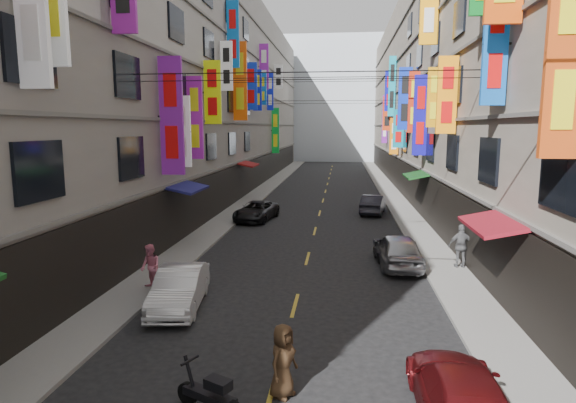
% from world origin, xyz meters
% --- Properties ---
extents(sidewalk_left, '(2.00, 90.00, 0.12)m').
position_xyz_m(sidewalk_left, '(-6.00, 42.00, 0.06)').
color(sidewalk_left, slate).
rests_on(sidewalk_left, ground).
extents(sidewalk_right, '(2.00, 90.00, 0.12)m').
position_xyz_m(sidewalk_right, '(6.00, 42.00, 0.06)').
color(sidewalk_right, slate).
rests_on(sidewalk_right, ground).
extents(building_row_left, '(10.14, 90.00, 19.00)m').
position_xyz_m(building_row_left, '(-11.99, 42.00, 9.49)').
color(building_row_left, gray).
rests_on(building_row_left, ground).
extents(building_row_right, '(10.14, 90.00, 19.00)m').
position_xyz_m(building_row_right, '(11.99, 42.00, 9.49)').
color(building_row_right, gray).
rests_on(building_row_right, ground).
extents(haze_block, '(18.00, 8.00, 22.00)m').
position_xyz_m(haze_block, '(0.00, 92.00, 11.00)').
color(haze_block, silver).
rests_on(haze_block, ground).
extents(shop_signage, '(14.00, 55.00, 12.71)m').
position_xyz_m(shop_signage, '(-0.17, 34.60, 9.10)').
color(shop_signage, '#1A11CB').
rests_on(shop_signage, ground).
extents(street_awnings, '(13.99, 35.20, 0.41)m').
position_xyz_m(street_awnings, '(-1.26, 26.00, 3.00)').
color(street_awnings, '#16551C').
rests_on(street_awnings, ground).
extents(overhead_cables, '(14.00, 38.04, 1.24)m').
position_xyz_m(overhead_cables, '(0.00, 30.00, 8.80)').
color(overhead_cables, black).
rests_on(overhead_cables, ground).
extents(lane_markings, '(0.12, 80.20, 0.01)m').
position_xyz_m(lane_markings, '(0.00, 39.00, 0.00)').
color(lane_markings, gold).
rests_on(lane_markings, ground).
extents(scooter_crossing, '(1.66, 0.95, 1.14)m').
position_xyz_m(scooter_crossing, '(-1.16, 11.51, 0.44)').
color(scooter_crossing, black).
rests_on(scooter_crossing, ground).
extents(scooter_far_right, '(0.50, 1.80, 1.14)m').
position_xyz_m(scooter_far_right, '(3.23, 24.18, 0.44)').
color(scooter_far_right, black).
rests_on(scooter_far_right, ground).
extents(car_left_mid, '(1.96, 4.27, 1.36)m').
position_xyz_m(car_left_mid, '(-3.84, 17.36, 0.68)').
color(car_left_mid, silver).
rests_on(car_left_mid, ground).
extents(car_left_far, '(2.74, 4.74, 1.24)m').
position_xyz_m(car_left_far, '(-4.00, 32.89, 0.62)').
color(car_left_far, black).
rests_on(car_left_far, ground).
extents(car_right_near, '(1.79, 4.39, 1.27)m').
position_xyz_m(car_right_near, '(4.00, 11.75, 0.64)').
color(car_right_near, '#5F1013').
rests_on(car_right_near, ground).
extents(car_right_mid, '(2.00, 4.41, 1.47)m').
position_xyz_m(car_right_mid, '(4.00, 23.15, 0.74)').
color(car_right_mid, '#A9AAAE').
rests_on(car_right_mid, ground).
extents(car_right_far, '(2.10, 4.29, 1.35)m').
position_xyz_m(car_right_far, '(3.74, 36.24, 0.68)').
color(car_right_far, '#2A2932').
rests_on(car_right_far, ground).
extents(pedestrian_lfar, '(0.98, 0.96, 1.68)m').
position_xyz_m(pedestrian_lfar, '(-5.40, 18.72, 0.96)').
color(pedestrian_lfar, pink).
rests_on(pedestrian_lfar, sidewalk_left).
extents(pedestrian_rfar, '(1.12, 0.68, 1.86)m').
position_xyz_m(pedestrian_rfar, '(6.60, 22.88, 1.05)').
color(pedestrian_rfar, '#595A5C').
rests_on(pedestrian_rfar, sidewalk_right).
extents(pedestrian_crossing, '(0.89, 0.99, 1.69)m').
position_xyz_m(pedestrian_crossing, '(0.27, 12.39, 0.84)').
color(pedestrian_crossing, '#442E1B').
rests_on(pedestrian_crossing, ground).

